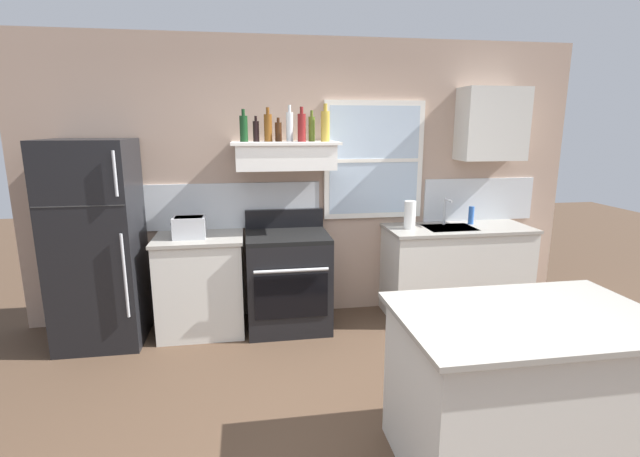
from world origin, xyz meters
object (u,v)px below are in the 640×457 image
Objects in this scene: refrigerator at (97,244)px; stove_range at (288,280)px; bottle_brown_stout at (278,131)px; bottle_champagne_gold_foil at (325,126)px; bottle_amber_wine at (268,127)px; bottle_olive_oil_square at (312,128)px; paper_towel_roll at (410,215)px; toaster at (189,227)px; kitchen_island at (522,391)px; dish_soap_bottle at (471,215)px; bottle_balsamic_dark at (256,131)px; bottle_dark_green_wine at (244,128)px; bottle_clear_tall at (290,126)px; bottle_red_label_wine at (302,127)px.

refrigerator is 1.70m from stove_range.
bottle_brown_stout is 0.43m from bottle_champagne_gold_foil.
refrigerator is at bearing -174.75° from bottle_amber_wine.
bottle_brown_stout is 0.77× the size of bottle_olive_oil_square.
bottle_amber_wine is 1.11× the size of paper_towel_roll.
toaster is 2.89m from kitchen_island.
toaster is 1.10× the size of paper_towel_roll.
dish_soap_bottle is at bearing 70.50° from kitchen_island.
bottle_balsamic_dark is 2.29m from dish_soap_bottle.
bottle_balsamic_dark reaches higher than toaster.
bottle_amber_wine is (-0.15, 0.12, 1.41)m from stove_range.
dish_soap_bottle is 2.39m from kitchen_island.
toaster is 1.65× the size of dish_soap_bottle.
bottle_dark_green_wine is (0.51, 0.11, 0.86)m from toaster.
bottle_clear_tall is 0.21m from bottle_olive_oil_square.
bottle_amber_wine reaches higher than stove_range.
refrigerator is at bearing -179.32° from toaster.
bottle_champagne_gold_foil reaches higher than toaster.
bottle_brown_stout is 0.23m from bottle_red_label_wine.
bottle_clear_tall reaches higher than bottle_dark_green_wine.
bottle_balsamic_dark is at bearing 175.89° from bottle_amber_wine.
stove_range is at bearing -38.25° from bottle_amber_wine.
stove_range is (0.87, 0.01, -0.54)m from toaster.
bottle_clear_tall reaches higher than bottle_red_label_wine.
bottle_brown_stout is at bearing 8.47° from bottle_dark_green_wine.
stove_range is 1.42m from bottle_olive_oil_square.
stove_range is 4.04× the size of paper_towel_roll.
bottle_clear_tall is at bearing 7.45° from bottle_dark_green_wine.
kitchen_island is at bearing -64.61° from bottle_clear_tall.
bottle_dark_green_wine is 0.22m from bottle_amber_wine.
refrigerator is at bearing -177.68° from bottle_red_label_wine.
bottle_clear_tall reaches higher than refrigerator.
refrigerator is 6.59× the size of paper_towel_roll.
bottle_olive_oil_square is (1.90, 0.14, 0.97)m from refrigerator.
bottle_dark_green_wine reaches higher than dish_soap_bottle.
bottle_dark_green_wine reaches higher than bottle_balsamic_dark.
refrigerator is at bearing 143.51° from kitchen_island.
kitchen_island is (1.46, -2.16, -1.41)m from bottle_dark_green_wine.
bottle_dark_green_wine is at bearing -179.04° from dish_soap_bottle.
stove_range is 1.40m from bottle_balsamic_dark.
bottle_red_label_wine reaches higher than bottle_olive_oil_square.
bottle_amber_wine is at bearing -4.11° from bottle_balsamic_dark.
bottle_olive_oil_square reaches higher than bottle_balsamic_dark.
bottle_balsamic_dark is (0.11, 0.02, -0.02)m from bottle_dark_green_wine.
bottle_dark_green_wine is at bearing -167.95° from bottle_balsamic_dark.
bottle_champagne_gold_foil is at bearing -14.07° from bottle_brown_stout.
stove_range is 4.82× the size of bottle_balsamic_dark.
bottle_brown_stout is 2.84m from kitchen_island.
bottle_brown_stout is at bearing 11.06° from toaster.
bottle_champagne_gold_foil is (2.01, 0.06, 1.00)m from refrigerator.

